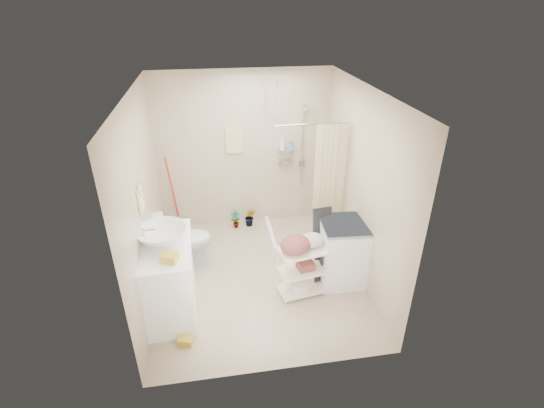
{
  "coord_description": "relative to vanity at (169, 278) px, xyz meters",
  "views": [
    {
      "loc": [
        -0.53,
        -4.44,
        3.55
      ],
      "look_at": [
        0.24,
        0.25,
        1.02
      ],
      "focal_mm": 26.0,
      "sensor_mm": 36.0,
      "label": 1
    }
  ],
  "objects": [
    {
      "name": "floor",
      "position": [
        1.16,
        0.48,
        -0.49
      ],
      "size": [
        3.2,
        3.2,
        0.0
      ],
      "primitive_type": "plane",
      "color": "#BAA88C",
      "rests_on": "ground"
    },
    {
      "name": "ceiling",
      "position": [
        1.16,
        0.48,
        2.11
      ],
      "size": [
        2.8,
        3.2,
        0.04
      ],
      "primitive_type": "cube",
      "color": "silver",
      "rests_on": "ground"
    },
    {
      "name": "wall_back",
      "position": [
        1.16,
        2.08,
        0.81
      ],
      "size": [
        2.8,
        0.04,
        2.6
      ],
      "primitive_type": "cube",
      "color": "#C2B096",
      "rests_on": "ground"
    },
    {
      "name": "wall_front",
      "position": [
        1.16,
        -1.12,
        0.81
      ],
      "size": [
        2.8,
        0.04,
        2.6
      ],
      "primitive_type": "cube",
      "color": "#C2B096",
      "rests_on": "ground"
    },
    {
      "name": "wall_left",
      "position": [
        -0.24,
        0.48,
        0.81
      ],
      "size": [
        0.04,
        3.2,
        2.6
      ],
      "primitive_type": "cube",
      "color": "#C2B096",
      "rests_on": "ground"
    },
    {
      "name": "wall_right",
      "position": [
        2.56,
        0.48,
        0.81
      ],
      "size": [
        0.04,
        3.2,
        2.6
      ],
      "primitive_type": "cube",
      "color": "#C2B096",
      "rests_on": "ground"
    },
    {
      "name": "vanity",
      "position": [
        0.0,
        0.0,
        0.0
      ],
      "size": [
        0.67,
        1.14,
        0.99
      ],
      "primitive_type": "cube",
      "rotation": [
        0.0,
        0.0,
        0.04
      ],
      "color": "white",
      "rests_on": "ground"
    },
    {
      "name": "sink",
      "position": [
        -0.0,
        0.02,
        0.59
      ],
      "size": [
        0.62,
        0.62,
        0.2
      ],
      "primitive_type": "imported",
      "rotation": [
        0.0,
        0.0,
        0.06
      ],
      "color": "white",
      "rests_on": "vanity"
    },
    {
      "name": "counter_basket",
      "position": [
        0.1,
        -0.34,
        0.54
      ],
      "size": [
        0.21,
        0.19,
        0.1
      ],
      "primitive_type": "cube",
      "rotation": [
        0.0,
        0.0,
        -0.35
      ],
      "color": "gold",
      "rests_on": "vanity"
    },
    {
      "name": "floor_basket",
      "position": [
        0.18,
        -0.6,
        -0.43
      ],
      "size": [
        0.27,
        0.23,
        0.13
      ],
      "primitive_type": "cube",
      "rotation": [
        0.0,
        0.0,
        -0.24
      ],
      "color": "gold",
      "rests_on": "ground"
    },
    {
      "name": "toilet",
      "position": [
        0.12,
        0.93,
        -0.07
      ],
      "size": [
        0.86,
        0.54,
        0.84
      ],
      "primitive_type": "imported",
      "rotation": [
        0.0,
        0.0,
        1.66
      ],
      "color": "silver",
      "rests_on": "ground"
    },
    {
      "name": "mop",
      "position": [
        -0.08,
        1.95,
        0.19
      ],
      "size": [
        0.17,
        0.17,
        1.37
      ],
      "primitive_type": null,
      "rotation": [
        0.0,
        0.0,
        0.38
      ],
      "color": "red",
      "rests_on": "ground"
    },
    {
      "name": "potted_plant_a",
      "position": [
        0.95,
        1.87,
        -0.34
      ],
      "size": [
        0.17,
        0.12,
        0.32
      ],
      "primitive_type": "imported",
      "rotation": [
        0.0,
        0.0,
        -0.05
      ],
      "color": "brown",
      "rests_on": "ground"
    },
    {
      "name": "potted_plant_b",
      "position": [
        1.21,
        1.89,
        -0.32
      ],
      "size": [
        0.23,
        0.21,
        0.34
      ],
      "primitive_type": "imported",
      "rotation": [
        0.0,
        0.0,
        -0.41
      ],
      "color": "brown",
      "rests_on": "ground"
    },
    {
      "name": "hanging_towel",
      "position": [
        1.01,
        2.06,
        1.01
      ],
      "size": [
        0.28,
        0.03,
        0.42
      ],
      "primitive_type": "cube",
      "color": "beige",
      "rests_on": "wall_back"
    },
    {
      "name": "towel_ring",
      "position": [
        -0.22,
        0.28,
        0.98
      ],
      "size": [
        0.04,
        0.22,
        0.34
      ],
      "primitive_type": null,
      "color": "#FFF094",
      "rests_on": "wall_left"
    },
    {
      "name": "tp_holder",
      "position": [
        -0.2,
        0.53,
        0.23
      ],
      "size": [
        0.08,
        0.12,
        0.14
      ],
      "primitive_type": null,
      "color": "silver",
      "rests_on": "wall_left"
    },
    {
      "name": "shower",
      "position": [
        2.01,
        1.53,
        0.56
      ],
      "size": [
        1.1,
        1.1,
        2.1
      ],
      "primitive_type": null,
      "color": "white",
      "rests_on": "ground"
    },
    {
      "name": "shampoo_bottle_a",
      "position": [
        1.77,
        1.99,
        0.94
      ],
      "size": [
        0.12,
        0.12,
        0.23
      ],
      "primitive_type": "imported",
      "rotation": [
        0.0,
        0.0,
        0.42
      ],
      "color": "silver",
      "rests_on": "shower"
    },
    {
      "name": "shampoo_bottle_b",
      "position": [
        1.92,
        1.98,
        0.9
      ],
      "size": [
        0.09,
        0.09,
        0.15
      ],
      "primitive_type": "imported",
      "rotation": [
        0.0,
        0.0,
        -0.36
      ],
      "color": "#476BB1",
      "rests_on": "shower"
    },
    {
      "name": "washing_machine",
      "position": [
        2.3,
        0.26,
        -0.04
      ],
      "size": [
        0.65,
        0.67,
        0.9
      ],
      "primitive_type": "cube",
      "rotation": [
        0.0,
        0.0,
        -0.07
      ],
      "color": "silver",
      "rests_on": "ground"
    },
    {
      "name": "laundry_rack",
      "position": [
        1.69,
        0.06,
        -0.08
      ],
      "size": [
        0.64,
        0.45,
        0.82
      ],
      "primitive_type": null,
      "rotation": [
        0.0,
        0.0,
        0.17
      ],
      "color": "white",
      "rests_on": "ground"
    },
    {
      "name": "ironing_board",
      "position": [
        2.05,
        0.36,
        0.04
      ],
      "size": [
        0.31,
        0.19,
        1.06
      ],
      "primitive_type": null,
      "rotation": [
        0.0,
        0.0,
        0.36
      ],
      "color": "black",
      "rests_on": "ground"
    }
  ]
}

